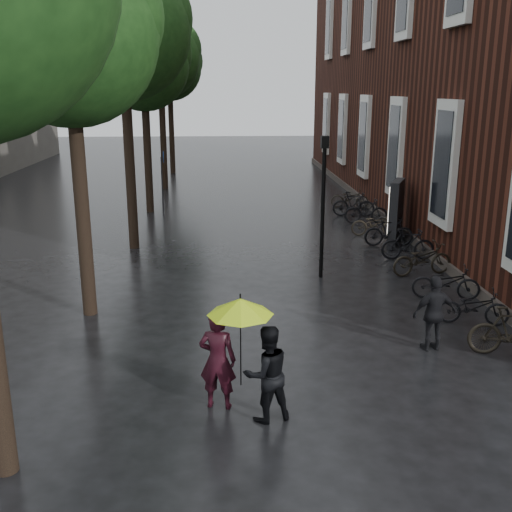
{
  "coord_description": "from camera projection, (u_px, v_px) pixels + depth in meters",
  "views": [
    {
      "loc": [
        -0.96,
        -6.35,
        5.12
      ],
      "look_at": [
        -0.26,
        6.0,
        1.62
      ],
      "focal_mm": 42.0,
      "sensor_mm": 36.0,
      "label": 1
    }
  ],
  "objects": [
    {
      "name": "person_black",
      "position": [
        267.0,
        373.0,
        9.37
      ],
      "size": [
        0.93,
        0.82,
        1.59
      ],
      "primitive_type": "imported",
      "rotation": [
        0.0,
        0.0,
        3.47
      ],
      "color": "black",
      "rests_on": "ground"
    },
    {
      "name": "lime_umbrella",
      "position": [
        240.0,
        307.0,
        9.22
      ],
      "size": [
        1.05,
        1.05,
        1.55
      ],
      "rotation": [
        0.0,
        0.0,
        -0.13
      ],
      "color": "black",
      "rests_on": "ground"
    },
    {
      "name": "brick_building",
      "position": [
        492.0,
        66.0,
        25.19
      ],
      "size": [
        10.2,
        33.2,
        12.0
      ],
      "color": "#38160F",
      "rests_on": "ground"
    },
    {
      "name": "pedestrian_walking",
      "position": [
        434.0,
        313.0,
        11.93
      ],
      "size": [
        0.96,
        0.51,
        1.55
      ],
      "primitive_type": "imported",
      "rotation": [
        0.0,
        0.0,
        3.3
      ],
      "color": "black",
      "rests_on": "ground"
    },
    {
      "name": "lamp_post",
      "position": [
        323.0,
        194.0,
        16.11
      ],
      "size": [
        0.2,
        0.2,
        3.89
      ],
      "rotation": [
        0.0,
        0.0,
        0.36
      ],
      "color": "black",
      "rests_on": "ground"
    },
    {
      "name": "street_trees",
      "position": [
        133.0,
        51.0,
        20.9
      ],
      "size": [
        4.33,
        34.03,
        8.91
      ],
      "color": "black",
      "rests_on": "ground"
    },
    {
      "name": "ad_lightbox",
      "position": [
        396.0,
        211.0,
        20.36
      ],
      "size": [
        0.32,
        1.4,
        2.11
      ],
      "rotation": [
        0.0,
        0.0,
        -0.43
      ],
      "color": "black",
      "rests_on": "ground"
    },
    {
      "name": "ground",
      "position": [
        303.0,
        508.0,
        7.55
      ],
      "size": [
        120.0,
        120.0,
        0.0
      ],
      "primitive_type": "plane",
      "color": "black"
    },
    {
      "name": "cycle_sign",
      "position": [
        163.0,
        173.0,
        24.6
      ],
      "size": [
        0.14,
        0.48,
        2.62
      ],
      "rotation": [
        0.0,
        0.0,
        0.09
      ],
      "color": "#262628",
      "rests_on": "ground"
    },
    {
      "name": "person_burgundy",
      "position": [
        218.0,
        360.0,
        9.73
      ],
      "size": [
        0.68,
        0.52,
        1.68
      ],
      "primitive_type": "imported",
      "rotation": [
        0.0,
        0.0,
        2.93
      ],
      "color": "black",
      "rests_on": "ground"
    },
    {
      "name": "parked_bicycles",
      "position": [
        397.0,
        239.0,
        19.02
      ],
      "size": [
        2.05,
        15.96,
        1.03
      ],
      "color": "black",
      "rests_on": "ground"
    }
  ]
}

